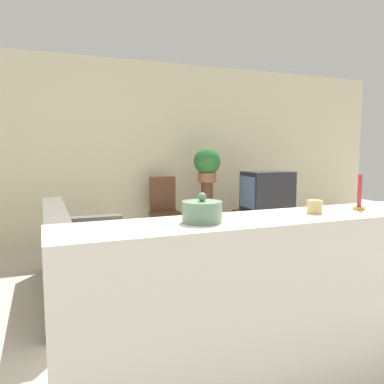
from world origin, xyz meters
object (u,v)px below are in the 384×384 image
object	(u,v)px
television	(267,191)
wooden_chair	(165,207)
potted_plant	(207,164)
couch	(89,263)
decorative_bowl	(202,211)

from	to	relation	value
television	wooden_chair	size ratio (longest dim) A/B	0.69
potted_plant	couch	bearing A→B (deg)	-143.54
decorative_bowl	wooden_chair	bearing A→B (deg)	75.10
potted_plant	decorative_bowl	xyz separation A→B (m)	(-1.51, -3.29, -0.11)
television	couch	bearing A→B (deg)	-159.58
couch	potted_plant	bearing A→B (deg)	36.46
wooden_chair	decorative_bowl	bearing A→B (deg)	-104.90
wooden_chair	decorative_bowl	world-z (taller)	decorative_bowl
wooden_chair	potted_plant	xyz separation A→B (m)	(0.57, -0.24, 0.65)
couch	potted_plant	xyz separation A→B (m)	(1.84, 1.36, 0.88)
potted_plant	television	bearing A→B (deg)	-26.48
potted_plant	wooden_chair	bearing A→B (deg)	157.40
couch	television	bearing A→B (deg)	20.42
television	wooden_chair	world-z (taller)	television
couch	decorative_bowl	bearing A→B (deg)	-80.04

